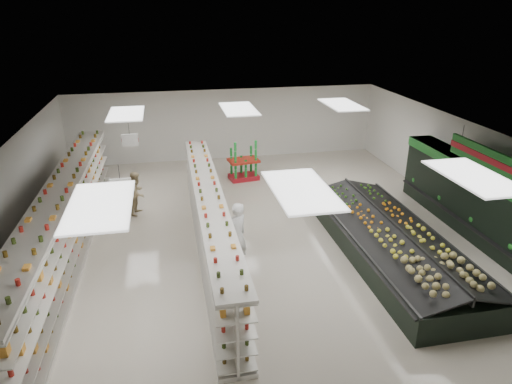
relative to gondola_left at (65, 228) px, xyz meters
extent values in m
plane|color=beige|center=(5.61, 0.24, -0.97)|extent=(16.00, 16.00, 0.00)
cube|color=white|center=(5.61, 0.24, 2.23)|extent=(14.00, 16.00, 0.02)
cube|color=white|center=(5.61, 8.24, 0.63)|extent=(14.00, 0.02, 3.20)
cube|color=white|center=(-1.39, 0.24, 0.63)|extent=(0.02, 16.00, 3.20)
cube|color=white|center=(12.61, 0.24, 0.63)|extent=(0.02, 16.00, 3.20)
cube|color=black|center=(12.16, -1.26, 0.13)|extent=(0.80, 8.00, 2.20)
cube|color=#1E7225|center=(12.14, -1.26, 1.08)|extent=(0.85, 8.00, 0.30)
cube|color=black|center=(11.91, -1.26, -0.42)|extent=(0.55, 7.80, 0.15)
cube|color=silver|center=(12.01, -1.26, 0.38)|extent=(0.45, 7.70, 0.03)
cube|color=silver|center=(12.01, -1.26, 0.68)|extent=(0.45, 7.70, 0.03)
cube|color=white|center=(1.81, -1.76, 1.78)|extent=(0.50, 0.06, 0.40)
cube|color=#AE131E|center=(1.81, -1.76, 1.78)|extent=(0.52, 0.02, 0.12)
cylinder|color=black|center=(1.81, -1.76, 2.08)|extent=(0.01, 0.01, 0.50)
cube|color=white|center=(1.81, 2.24, 1.78)|extent=(0.50, 0.06, 0.40)
cube|color=#AE131E|center=(1.81, 2.24, 1.78)|extent=(0.52, 0.02, 0.12)
cylinder|color=black|center=(1.81, 2.24, 2.08)|extent=(0.01, 0.01, 0.50)
cube|color=#1E7225|center=(11.86, -1.26, 1.68)|extent=(0.10, 3.20, 0.60)
cube|color=#AE131E|center=(11.80, -1.26, 1.68)|extent=(0.03, 3.20, 0.18)
cylinder|color=black|center=(11.86, -0.06, 2.08)|extent=(0.01, 0.01, 0.50)
cube|color=silver|center=(0.00, 0.00, -0.91)|extent=(1.10, 12.25, 0.12)
cube|color=silver|center=(0.00, 0.00, 0.05)|extent=(0.24, 12.23, 2.04)
cube|color=silver|center=(0.00, 0.00, 1.11)|extent=(1.10, 12.25, 0.08)
cube|color=silver|center=(-0.23, 0.00, -0.79)|extent=(0.63, 12.14, 0.03)
cube|color=silver|center=(-0.23, 0.00, -0.34)|extent=(0.63, 12.14, 0.03)
cube|color=silver|center=(-0.23, 0.00, 0.10)|extent=(0.63, 12.14, 0.03)
cube|color=silver|center=(-0.23, 0.00, 0.55)|extent=(0.63, 12.14, 0.03)
cube|color=silver|center=(-0.23, 0.00, 0.99)|extent=(0.63, 12.14, 0.03)
cube|color=silver|center=(0.23, 0.00, -0.79)|extent=(0.63, 12.14, 0.03)
cube|color=silver|center=(0.23, 0.00, -0.34)|extent=(0.63, 12.14, 0.03)
cube|color=silver|center=(0.23, 0.00, 0.10)|extent=(0.63, 12.14, 0.03)
cube|color=silver|center=(0.23, 0.00, 0.55)|extent=(0.63, 12.14, 0.03)
cube|color=silver|center=(0.23, 0.00, 0.99)|extent=(0.63, 12.14, 0.03)
cube|color=silver|center=(4.00, -0.25, -0.92)|extent=(0.84, 10.48, 0.10)
cube|color=silver|center=(4.00, -0.25, -0.10)|extent=(0.10, 10.48, 1.75)
cube|color=silver|center=(4.00, -0.25, 0.81)|extent=(0.84, 10.48, 0.07)
cube|color=silver|center=(3.79, -0.24, -0.82)|extent=(0.43, 10.39, 0.03)
cube|color=silver|center=(3.79, -0.24, -0.43)|extent=(0.43, 10.39, 0.03)
cube|color=silver|center=(3.79, -0.24, -0.05)|extent=(0.43, 10.39, 0.03)
cube|color=silver|center=(3.79, -0.24, 0.33)|extent=(0.43, 10.39, 0.03)
cube|color=silver|center=(3.79, -0.24, 0.71)|extent=(0.43, 10.39, 0.03)
cube|color=silver|center=(4.20, -0.25, -0.82)|extent=(0.43, 10.39, 0.03)
cube|color=silver|center=(4.20, -0.25, -0.43)|extent=(0.43, 10.39, 0.03)
cube|color=silver|center=(4.20, -0.25, -0.05)|extent=(0.43, 10.39, 0.03)
cube|color=silver|center=(4.20, -0.25, 0.33)|extent=(0.43, 10.39, 0.03)
cube|color=silver|center=(4.20, -0.25, 0.71)|extent=(0.43, 10.39, 0.03)
cube|color=black|center=(8.99, -1.70, -0.61)|extent=(2.50, 7.25, 0.72)
cube|color=#262626|center=(7.79, -1.70, -0.23)|extent=(0.07, 7.25, 0.06)
cube|color=#262626|center=(10.19, -1.70, -0.23)|extent=(0.07, 7.25, 0.06)
cube|color=black|center=(8.34, -1.70, -0.12)|extent=(1.35, 7.15, 0.37)
cube|color=black|center=(9.64, -1.70, -0.12)|extent=(1.35, 7.15, 0.37)
cube|color=#262626|center=(8.99, -1.70, -0.02)|extent=(0.06, 7.15, 0.26)
cube|color=#AE131E|center=(5.94, 5.29, -0.88)|extent=(1.25, 0.94, 0.19)
cube|color=red|center=(5.94, 5.29, -0.16)|extent=(1.31, 0.99, 0.10)
imported|color=silver|center=(4.61, -1.33, -0.03)|extent=(0.82, 0.77, 1.88)
imported|color=#988A5D|center=(1.81, 2.73, -0.22)|extent=(0.67, 0.84, 1.51)
camera|label=1|loc=(2.98, -12.13, 5.74)|focal=32.00mm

